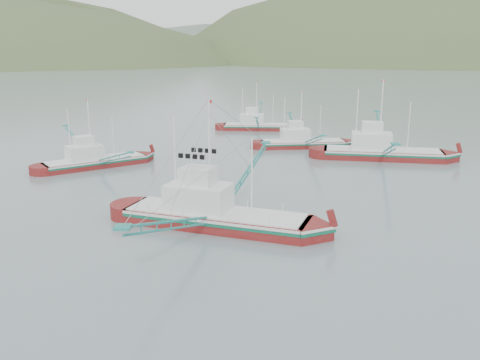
{
  "coord_description": "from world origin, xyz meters",
  "views": [
    {
      "loc": [
        0.29,
        -40.72,
        15.31
      ],
      "look_at": [
        0.0,
        6.0,
        3.2
      ],
      "focal_mm": 40.0,
      "sensor_mm": 36.0,
      "label": 1
    }
  ],
  "objects_px": {
    "bg_boat_right": "(382,145)",
    "main_boat": "(214,200)",
    "bg_boat_extra": "(258,123)",
    "bg_boat_left": "(94,152)",
    "bg_boat_far": "(302,139)"
  },
  "relations": [
    {
      "from": "main_boat",
      "to": "bg_boat_far",
      "type": "distance_m",
      "value": 37.12
    },
    {
      "from": "bg_boat_far",
      "to": "bg_boat_right",
      "type": "relative_size",
      "value": 0.81
    },
    {
      "from": "bg_boat_far",
      "to": "bg_boat_left",
      "type": "relative_size",
      "value": 1.09
    },
    {
      "from": "main_boat",
      "to": "bg_boat_far",
      "type": "xyz_separation_m",
      "value": [
        11.23,
        35.36,
        -0.98
      ]
    },
    {
      "from": "bg_boat_right",
      "to": "main_boat",
      "type": "bearing_deg",
      "value": -117.89
    },
    {
      "from": "bg_boat_far",
      "to": "bg_boat_right",
      "type": "bearing_deg",
      "value": -45.51
    },
    {
      "from": "bg_boat_right",
      "to": "bg_boat_extra",
      "type": "bearing_deg",
      "value": 132.86
    },
    {
      "from": "bg_boat_left",
      "to": "bg_boat_extra",
      "type": "bearing_deg",
      "value": 19.26
    },
    {
      "from": "bg_boat_left",
      "to": "bg_boat_right",
      "type": "distance_m",
      "value": 37.66
    },
    {
      "from": "main_boat",
      "to": "bg_boat_left",
      "type": "xyz_separation_m",
      "value": [
        -16.3,
        22.33,
        -0.34
      ]
    },
    {
      "from": "main_boat",
      "to": "bg_boat_extra",
      "type": "relative_size",
      "value": 1.23
    },
    {
      "from": "bg_boat_far",
      "to": "bg_boat_left",
      "type": "height_order",
      "value": "bg_boat_left"
    },
    {
      "from": "bg_boat_extra",
      "to": "bg_boat_left",
      "type": "bearing_deg",
      "value": -122.12
    },
    {
      "from": "bg_boat_far",
      "to": "bg_boat_extra",
      "type": "xyz_separation_m",
      "value": [
        -6.18,
        16.4,
        -0.08
      ]
    },
    {
      "from": "main_boat",
      "to": "bg_boat_far",
      "type": "height_order",
      "value": "main_boat"
    }
  ]
}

